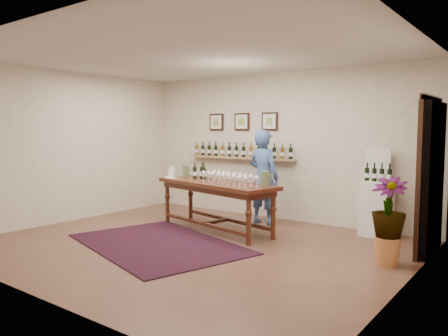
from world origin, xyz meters
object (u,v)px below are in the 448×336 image
Objects in this scene: person at (263,177)px; display_pedestal at (377,209)px; potted_plant at (388,221)px; tasting_table at (216,189)px.

display_pedestal is at bearing -165.26° from person.
person is at bearing 156.20° from potted_plant.
tasting_table is 1.01m from person.
tasting_table is 2.77× the size of display_pedestal.
tasting_table is 2.66m from display_pedestal.
display_pedestal is 0.52× the size of person.
display_pedestal is 1.58m from potted_plant.
person is (0.38, 0.92, 0.15)m from tasting_table.
potted_plant is 0.56× the size of person.
person is (-1.95, -0.33, 0.42)m from display_pedestal.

